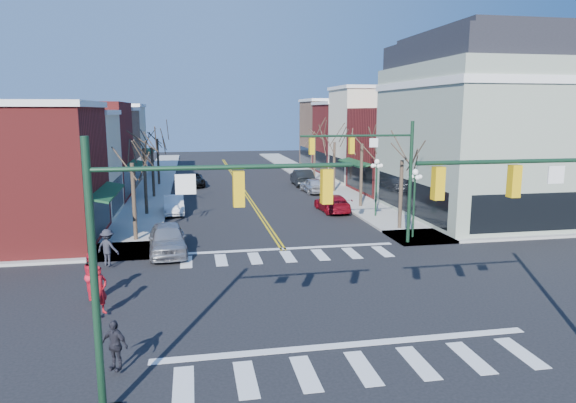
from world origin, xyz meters
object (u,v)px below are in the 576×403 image
pedestrian_red_a (99,290)px  pedestrian_red_b (93,275)px  lamppost_corner (414,192)px  car_right_far (302,177)px  victorian_corner (488,126)px  car_left_mid (174,205)px  car_right_mid (313,185)px  pedestrian_dark_a (115,345)px  car_right_near (332,203)px  car_left_far (193,180)px  pedestrian_dark_b (108,247)px  lamppost_midblock (377,178)px  car_left_near (168,239)px

pedestrian_red_a → pedestrian_red_b: (-0.54, 1.86, 0.02)m
lamppost_corner → car_right_far: size_ratio=0.84×
victorian_corner → car_right_far: (-10.10, 17.65, -5.81)m
lamppost_corner → car_right_far: 23.81m
car_left_mid → car_right_mid: car_right_mid is taller
car_right_far → pedestrian_dark_a: (-13.79, -37.30, 0.07)m
victorian_corner → pedestrian_dark_a: size_ratio=9.21×
car_left_mid → pedestrian_red_a: pedestrian_red_a is taller
victorian_corner → car_right_near: (-10.79, 3.33, -5.98)m
car_left_far → car_right_far: car_right_far is taller
car_left_mid → pedestrian_dark_b: bearing=-104.8°
car_right_mid → pedestrian_red_b: bearing=55.6°
victorian_corner → lamppost_midblock: victorian_corner is taller
car_left_near → car_right_far: car_right_far is taller
car_right_near → car_right_far: (0.69, 14.31, 0.17)m
lamppost_corner → pedestrian_red_b: lamppost_corner is taller
car_left_mid → pedestrian_red_b: (-2.67, -18.04, 0.43)m
pedestrian_dark_a → pedestrian_red_b: bearing=136.6°
victorian_corner → car_right_near: victorian_corner is taller
car_right_far → lamppost_corner: bearing=96.2°
car_left_far → pedestrian_dark_a: 38.90m
lamppost_midblock → car_right_near: size_ratio=0.93×
car_right_near → lamppost_corner: bearing=102.4°
lamppost_midblock → pedestrian_dark_a: bearing=-127.7°
lamppost_corner → car_right_near: 9.93m
victorian_corner → pedestrian_red_b: bearing=-152.5°
car_left_far → pedestrian_dark_a: bearing=-97.8°
car_right_mid → pedestrian_red_b: 30.23m
lamppost_midblock → car_left_near: lamppost_midblock is taller
car_right_mid → car_right_far: size_ratio=0.84×
car_left_near → pedestrian_dark_b: size_ratio=2.67×
lamppost_midblock → car_right_mid: bearing=98.4°
car_right_far → car_left_mid: bearing=47.1°
lamppost_corner → pedestrian_red_a: size_ratio=2.27×
car_right_mid → pedestrian_dark_a: size_ratio=2.81×
pedestrian_dark_a → pedestrian_red_a: bearing=136.1°
lamppost_midblock → car_left_mid: size_ratio=1.03×
car_left_near → pedestrian_red_a: bearing=-107.9°
pedestrian_dark_a → victorian_corner: bearing=71.2°
lamppost_corner → car_right_near: lamppost_corner is taller
car_left_mid → victorian_corner: bearing=-14.7°
car_right_near → car_right_far: bearing=-95.3°
pedestrian_red_b → lamppost_midblock: bearing=-63.8°
car_right_near → pedestrian_red_a: 23.35m
car_right_mid → pedestrian_dark_b: 26.44m
car_left_near → pedestrian_dark_b: 3.55m
car_left_near → pedestrian_red_a: 8.92m
victorian_corner → pedestrian_dark_b: victorian_corner is taller
lamppost_corner → pedestrian_red_a: (-16.73, -9.16, -1.86)m
victorian_corner → car_right_far: victorian_corner is taller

